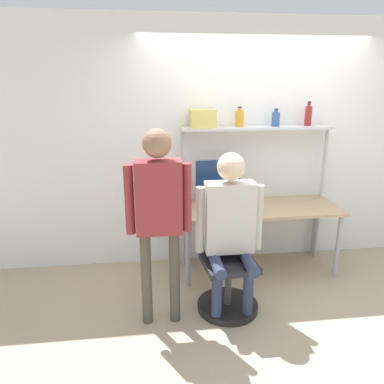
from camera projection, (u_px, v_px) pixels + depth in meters
ground_plane at (265, 285)px, 3.89m from camera, size 12.00×12.00×0.00m
wall_back at (252, 145)px, 4.20m from camera, size 8.00×0.06×2.70m
desk at (258, 213)px, 4.05m from camera, size 1.72×0.68×0.74m
shelf_unit at (256, 148)px, 4.05m from camera, size 1.63×0.25×1.57m
monitor at (218, 180)px, 4.04m from camera, size 0.51×0.24×0.50m
laptop at (220, 206)px, 3.85m from camera, size 0.35×0.23×0.23m
cell_phone at (248, 210)px, 3.90m from camera, size 0.07×0.15×0.01m
office_chair at (227, 278)px, 3.45m from camera, size 0.56×0.56×0.95m
person_seated at (230, 221)px, 3.24m from camera, size 0.59×0.48×1.47m
person_standing at (159, 204)px, 3.01m from camera, size 0.54×0.23×1.70m
bottle_red at (308, 116)px, 4.01m from camera, size 0.07×0.07×0.26m
bottle_amber at (239, 118)px, 3.93m from camera, size 0.09×0.09×0.21m
bottle_blue at (276, 119)px, 3.98m from camera, size 0.09×0.09×0.19m
storage_box at (203, 118)px, 3.88m from camera, size 0.26×0.22×0.19m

